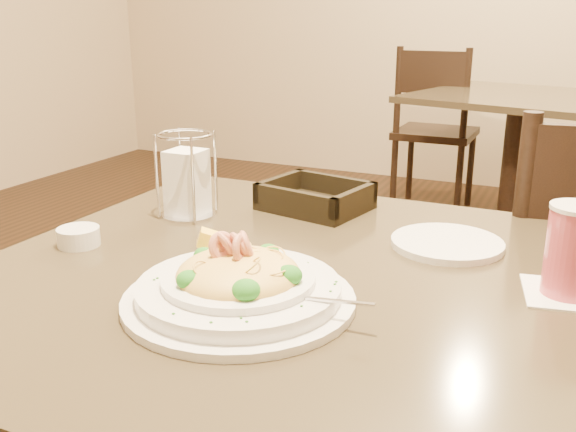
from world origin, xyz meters
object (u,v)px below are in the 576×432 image
at_px(side_plate, 447,243).
at_px(butter_ramekin, 79,237).
at_px(dining_chair_far, 434,126).
at_px(napkin_caddy, 187,181).
at_px(drink_glass, 573,252).
at_px(main_table, 283,406).
at_px(bread_basket, 315,199).
at_px(background_table, 517,143).
at_px(pasta_bowl, 239,284).

height_order(side_plate, butter_ramekin, butter_ramekin).
relative_size(dining_chair_far, napkin_caddy, 5.83).
bearing_deg(dining_chair_far, drink_glass, 105.96).
relative_size(napkin_caddy, side_plate, 0.88).
height_order(main_table, napkin_caddy, napkin_caddy).
height_order(bread_basket, side_plate, bread_basket).
relative_size(main_table, background_table, 0.82).
height_order(pasta_bowl, butter_ramekin, pasta_bowl).
bearing_deg(main_table, background_table, 87.54).
bearing_deg(background_table, main_table, -92.46).
xyz_separation_m(main_table, bread_basket, (-0.08, 0.31, 0.25)).
bearing_deg(side_plate, pasta_bowl, -121.64).
xyz_separation_m(background_table, pasta_bowl, (-0.11, -2.54, 0.26)).
bearing_deg(bread_basket, background_table, 85.08).
xyz_separation_m(background_table, napkin_caddy, (-0.38, -2.24, 0.30)).
relative_size(pasta_bowl, side_plate, 1.87).
bearing_deg(drink_glass, pasta_bowl, -151.77).
xyz_separation_m(background_table, side_plate, (0.10, -2.20, 0.24)).
relative_size(main_table, dining_chair_far, 0.97).
bearing_deg(main_table, butter_ramekin, -173.43).
distance_m(pasta_bowl, bread_basket, 0.44).
height_order(pasta_bowl, drink_glass, drink_glass).
xyz_separation_m(main_table, pasta_bowl, (-0.00, -0.12, 0.26)).
height_order(pasta_bowl, napkin_caddy, napkin_caddy).
distance_m(background_table, butter_ramekin, 2.51).
xyz_separation_m(main_table, napkin_caddy, (-0.28, 0.17, 0.30)).
relative_size(main_table, drink_glass, 6.88).
bearing_deg(butter_ramekin, napkin_caddy, 70.34).
xyz_separation_m(dining_chair_far, bread_basket, (0.29, -2.44, 0.26)).
height_order(bread_basket, napkin_caddy, napkin_caddy).
xyz_separation_m(dining_chair_far, side_plate, (0.57, -2.55, 0.24)).
bearing_deg(bread_basket, main_table, -76.23).
distance_m(dining_chair_far, side_plate, 2.62).
bearing_deg(bread_basket, side_plate, -20.89).
relative_size(drink_glass, side_plate, 0.72).
relative_size(dining_chair_far, side_plate, 5.12).
bearing_deg(dining_chair_far, main_table, 97.79).
bearing_deg(pasta_bowl, side_plate, 58.36).
bearing_deg(pasta_bowl, drink_glass, 28.23).
relative_size(main_table, butter_ramekin, 13.10).
xyz_separation_m(background_table, butter_ramekin, (-0.45, -2.45, 0.25)).
bearing_deg(dining_chair_far, napkin_caddy, 92.24).
bearing_deg(butter_ramekin, dining_chair_far, 90.36).
bearing_deg(dining_chair_far, side_plate, 102.75).
relative_size(background_table, pasta_bowl, 3.22).
bearing_deg(butter_ramekin, side_plate, 24.22).
distance_m(pasta_bowl, drink_glass, 0.45).
xyz_separation_m(drink_glass, bread_basket, (-0.46, 0.23, -0.04)).
distance_m(main_table, pasta_bowl, 0.29).
bearing_deg(dining_chair_far, butter_ramekin, 90.54).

